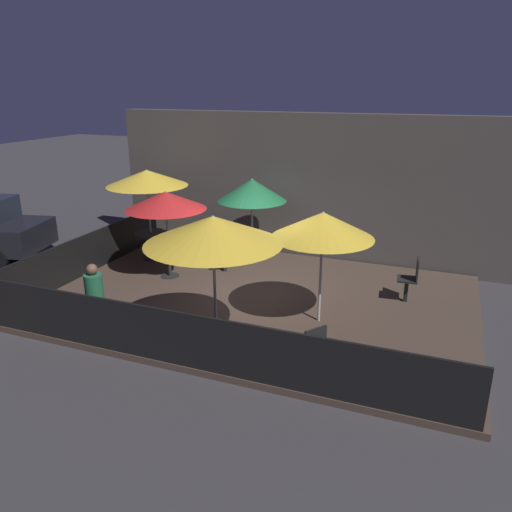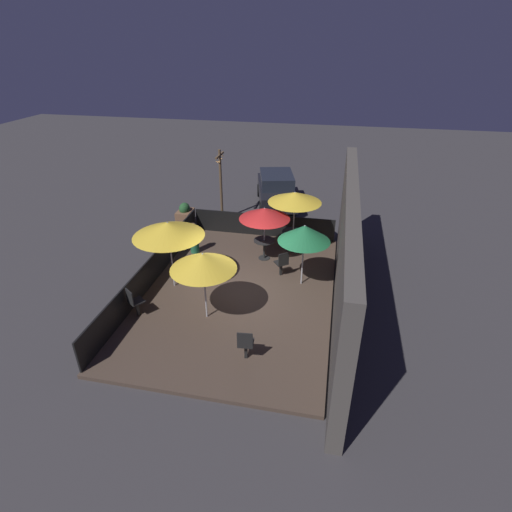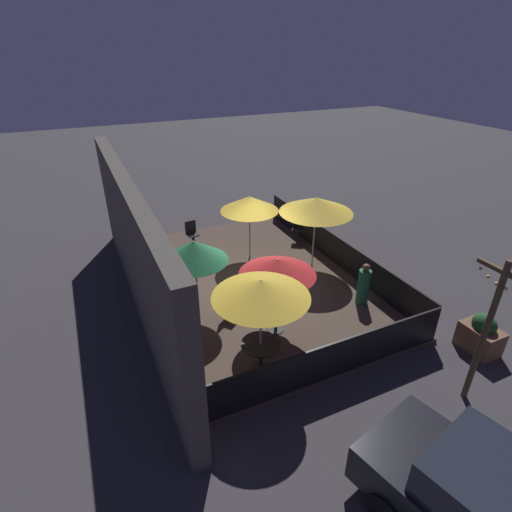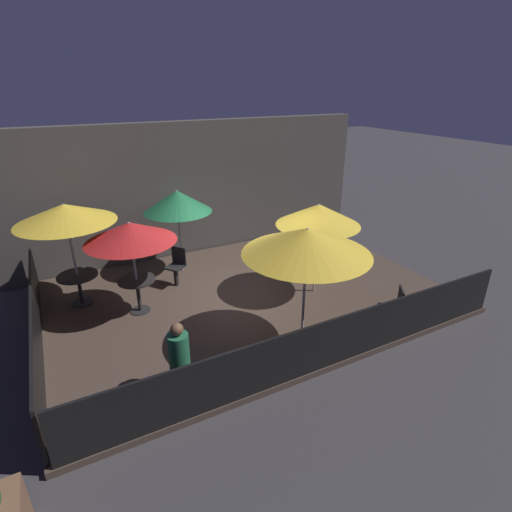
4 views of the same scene
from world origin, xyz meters
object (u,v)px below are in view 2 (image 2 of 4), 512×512
object	(u,v)px
patio_umbrella_0	(265,213)
patron_0	(194,239)
patio_umbrella_1	(295,197)
dining_table_0	(264,244)
patio_chair_2	(246,343)
patio_umbrella_2	(304,233)
light_post	(221,181)
patio_umbrella_3	(168,229)
dining_table_1	(293,235)
patio_umbrella_4	(203,261)
patio_chair_0	(134,301)
planter_box	(185,215)
patio_chair_1	(282,263)
parked_car_0	(276,189)

from	to	relation	value
patio_umbrella_0	patron_0	world-z (taller)	patio_umbrella_0
patio_umbrella_0	patio_umbrella_1	xyz separation A→B (m)	(-1.09, 0.95, 0.29)
dining_table_0	patio_chair_2	xyz separation A→B (m)	(5.43, 0.53, -0.08)
patio_umbrella_2	light_post	distance (m)	6.54
patio_chair_2	light_post	bearing A→B (deg)	14.01
patio_umbrella_0	patio_umbrella_2	size ratio (longest dim) A/B	0.94
patio_umbrella_3	patron_0	world-z (taller)	patio_umbrella_3
dining_table_1	patron_0	xyz separation A→B (m)	(1.14, -3.69, -0.01)
patio_umbrella_1	light_post	bearing A→B (deg)	-123.95
patio_umbrella_0	patio_umbrella_4	size ratio (longest dim) A/B	0.95
patio_chair_0	patio_umbrella_1	bearing A→B (deg)	-1.09
patio_umbrella_2	patron_0	size ratio (longest dim) A/B	1.75
patio_umbrella_2	dining_table_0	xyz separation A→B (m)	(-1.48, -1.57, -1.29)
patio_umbrella_1	dining_table_1	size ratio (longest dim) A/B	2.69
patio_umbrella_2	patio_umbrella_3	world-z (taller)	patio_umbrella_3
patio_umbrella_2	patio_umbrella_4	size ratio (longest dim) A/B	1.01
patio_chair_0	patron_0	size ratio (longest dim) A/B	0.77
patio_umbrella_2	dining_table_1	bearing A→B (deg)	-166.40
patio_umbrella_4	planter_box	xyz separation A→B (m)	(-6.51, -3.11, -1.58)
patio_umbrella_4	patio_chair_1	distance (m)	3.61
patio_umbrella_1	patio_umbrella_2	world-z (taller)	patio_umbrella_1
patio_umbrella_4	planter_box	world-z (taller)	patio_umbrella_4
planter_box	parked_car_0	distance (m)	4.90
dining_table_1	patio_chair_1	xyz separation A→B (m)	(2.21, -0.11, -0.04)
patio_chair_1	patio_chair_2	world-z (taller)	patio_chair_2
patio_chair_1	planter_box	bearing A→B (deg)	16.41
patio_umbrella_0	patio_umbrella_1	world-z (taller)	patio_umbrella_1
planter_box	patio_umbrella_2	bearing A→B (deg)	54.29
patio_umbrella_3	parked_car_0	xyz separation A→B (m)	(-8.35, 2.14, -1.37)
patio_umbrella_4	planter_box	distance (m)	7.39
dining_table_0	parked_car_0	xyz separation A→B (m)	(-5.87, -0.49, 0.12)
patio_umbrella_1	patio_chair_2	xyz separation A→B (m)	(6.52, -0.41, -1.59)
patio_umbrella_1	planter_box	world-z (taller)	patio_umbrella_1
patio_chair_2	patron_0	xyz separation A→B (m)	(-5.38, -3.27, 0.03)
patio_umbrella_2	planter_box	bearing A→B (deg)	-125.71
patio_umbrella_0	parked_car_0	world-z (taller)	patio_umbrella_0
patio_umbrella_1	patio_umbrella_2	bearing A→B (deg)	13.60
patio_umbrella_4	patio_umbrella_2	bearing A→B (deg)	133.07
dining_table_1	planter_box	world-z (taller)	planter_box
planter_box	parked_car_0	xyz separation A→B (m)	(-3.26, 3.64, 0.39)
patio_chair_0	planter_box	bearing A→B (deg)	44.32
dining_table_0	patio_chair_0	size ratio (longest dim) A/B	0.82
patio_chair_2	patron_0	distance (m)	6.30
patron_0	patio_umbrella_1	bearing A→B (deg)	-143.92
patio_umbrella_2	patron_0	world-z (taller)	patio_umbrella_2
dining_table_0	patio_chair_0	distance (m)	5.30
patio_umbrella_3	patio_chair_1	bearing A→B (deg)	111.43
patio_umbrella_3	patio_umbrella_2	bearing A→B (deg)	103.40
parked_car_0	planter_box	bearing A→B (deg)	-61.89
patio_chair_2	patio_umbrella_2	bearing A→B (deg)	-20.29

